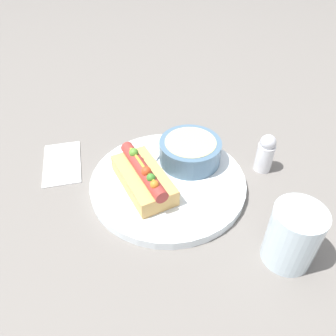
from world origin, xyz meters
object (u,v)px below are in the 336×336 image
at_px(hot_dog, 144,177).
at_px(soup_bowl, 190,150).
at_px(drinking_glass, 293,236).
at_px(salt_shaker, 265,153).
at_px(spoon, 163,149).

xyz_separation_m(hot_dog, soup_bowl, (-0.01, 0.12, 0.00)).
height_order(hot_dog, drinking_glass, drinking_glass).
relative_size(hot_dog, salt_shaker, 1.89).
height_order(drinking_glass, salt_shaker, drinking_glass).
xyz_separation_m(hot_dog, salt_shaker, (0.09, 0.23, 0.00)).
distance_m(soup_bowl, drinking_glass, 0.26).
bearing_deg(soup_bowl, spoon, -158.14).
xyz_separation_m(spoon, salt_shaker, (0.16, 0.14, 0.02)).
xyz_separation_m(hot_dog, spoon, (-0.07, 0.09, -0.02)).
bearing_deg(salt_shaker, spoon, -137.78).
distance_m(hot_dog, soup_bowl, 0.12).
distance_m(spoon, salt_shaker, 0.21).
xyz_separation_m(soup_bowl, spoon, (-0.06, -0.02, -0.02)).
relative_size(spoon, drinking_glass, 1.48).
relative_size(soup_bowl, spoon, 0.80).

